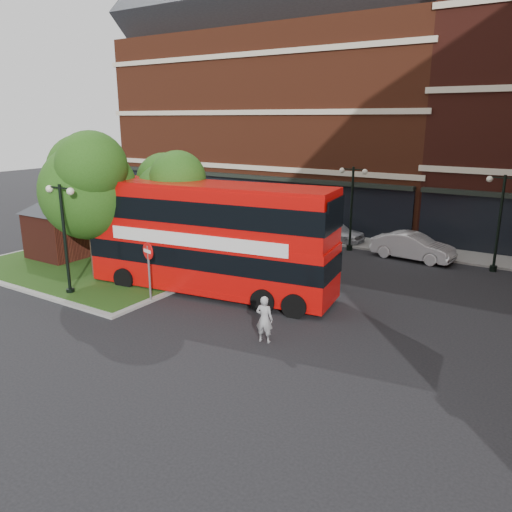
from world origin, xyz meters
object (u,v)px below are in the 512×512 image
Objects in this scene: bus at (209,231)px; car_white at (413,246)px; car_silver at (334,231)px; woman at (264,319)px.

bus is 2.58× the size of car_white.
bus reaches higher than car_silver.
bus reaches higher than woman.
woman reaches higher than car_silver.
bus is 6.18m from woman.
woman is at bearing -161.87° from car_silver.
car_white is at bearing -102.41° from car_silver.
car_white is (5.48, -1.50, 0.07)m from car_silver.
car_silver is at bearing -85.06° from woman.
car_white is at bearing -105.87° from woman.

